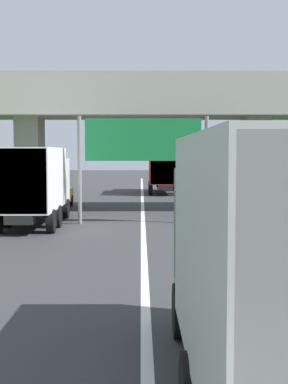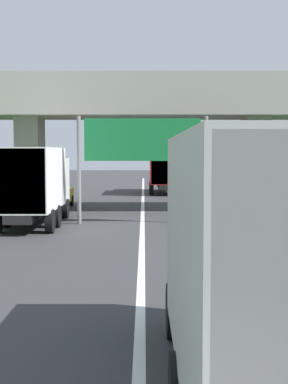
% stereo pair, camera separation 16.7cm
% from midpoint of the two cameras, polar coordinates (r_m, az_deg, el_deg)
% --- Properties ---
extents(lane_centre_stripe, '(0.20, 88.41, 0.01)m').
position_cam_midpoint_polar(lane_centre_stripe, '(25.31, -0.28, -3.29)').
color(lane_centre_stripe, white).
rests_on(lane_centre_stripe, ground).
extents(overpass_bridge, '(40.00, 4.80, 7.35)m').
position_cam_midpoint_polar(overpass_bridge, '(31.23, -0.29, 8.19)').
color(overpass_bridge, '#9E998E').
rests_on(overpass_bridge, ground).
extents(overhead_highway_sign, '(5.88, 0.18, 4.85)m').
position_cam_midpoint_polar(overhead_highway_sign, '(25.25, -0.28, 4.71)').
color(overhead_highway_sign, slate).
rests_on(overhead_highway_sign, ground).
extents(truck_green, '(2.44, 7.30, 3.44)m').
position_cam_midpoint_polar(truck_green, '(7.16, 12.68, -6.62)').
color(truck_green, black).
rests_on(truck_green, ground).
extents(truck_white, '(2.44, 7.30, 3.44)m').
position_cam_midpoint_polar(truck_white, '(25.15, -11.21, 1.00)').
color(truck_white, black).
rests_on(truck_white, ground).
extents(truck_red, '(2.44, 7.30, 3.44)m').
position_cam_midpoint_polar(truck_red, '(44.43, 1.90, 2.37)').
color(truck_red, black).
rests_on(truck_red, ground).
extents(car_yellow, '(1.86, 4.10, 1.72)m').
position_cam_midpoint_polar(car_yellow, '(33.11, -9.25, -0.12)').
color(car_yellow, gold).
rests_on(car_yellow, ground).
extents(car_black, '(1.86, 4.10, 1.72)m').
position_cam_midpoint_polar(car_black, '(52.35, 5.26, 1.44)').
color(car_black, black).
rests_on(car_black, ground).
extents(construction_barrel_5, '(0.57, 0.57, 0.90)m').
position_cam_midpoint_polar(construction_barrel_5, '(29.99, -12.73, -1.37)').
color(construction_barrel_5, orange).
rests_on(construction_barrel_5, ground).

